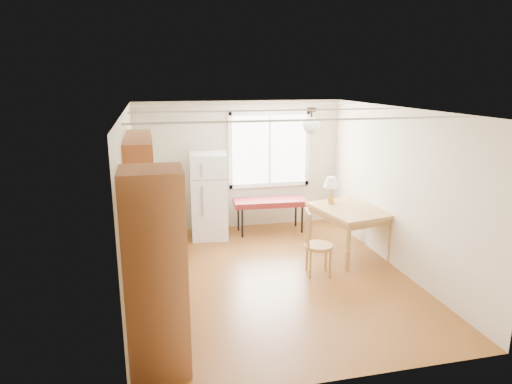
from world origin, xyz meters
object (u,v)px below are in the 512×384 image
object	(u,v)px
refrigerator	(209,196)
bench	(270,203)
dining_table	(349,214)
chair	(313,239)

from	to	relation	value
refrigerator	bench	xyz separation A→B (m)	(1.18, 0.02, -0.22)
bench	refrigerator	bearing A→B (deg)	-175.18
dining_table	chair	world-z (taller)	chair
bench	dining_table	bearing A→B (deg)	-51.17
refrigerator	dining_table	xyz separation A→B (m)	(2.18, -1.39, -0.09)
refrigerator	dining_table	size ratio (longest dim) A/B	1.10
chair	bench	bearing A→B (deg)	102.54
bench	chair	distance (m)	2.06
refrigerator	bench	size ratio (longest dim) A/B	1.11
refrigerator	dining_table	distance (m)	2.58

